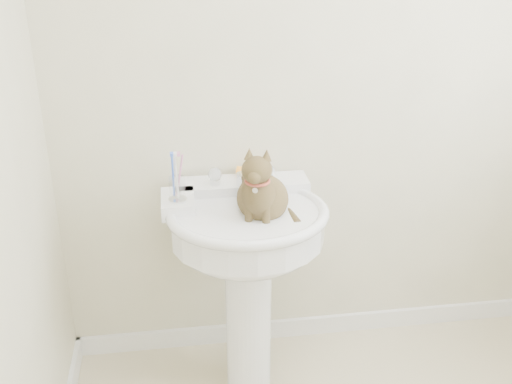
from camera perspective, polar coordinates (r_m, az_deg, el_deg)
name	(u,v)px	position (r m, az deg, el deg)	size (l,w,h in m)	color
wall_back	(328,72)	(2.41, 6.86, 11.25)	(2.20, 0.00, 2.50)	beige
baseboard_back	(316,325)	(2.92, 5.71, -12.51)	(2.20, 0.02, 0.09)	white
pedestal_sink	(247,245)	(2.28, -0.85, -5.05)	(0.62, 0.61, 0.85)	white
faucet	(242,175)	(2.32, -1.31, 1.63)	(0.28, 0.12, 0.14)	silver
soap_bar	(248,172)	(2.41, -0.82, 1.88)	(0.09, 0.06, 0.03)	orange
toothbrush_cup	(177,188)	(2.20, -7.52, 0.36)	(0.07, 0.07, 0.19)	silver
cat	(262,194)	(2.17, 0.61, -0.22)	(0.21, 0.26, 0.39)	brown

